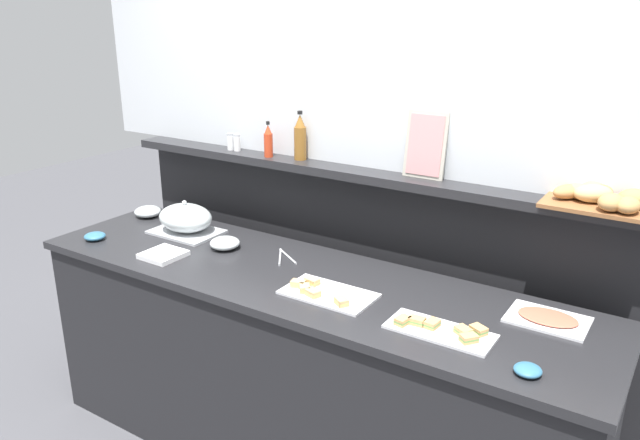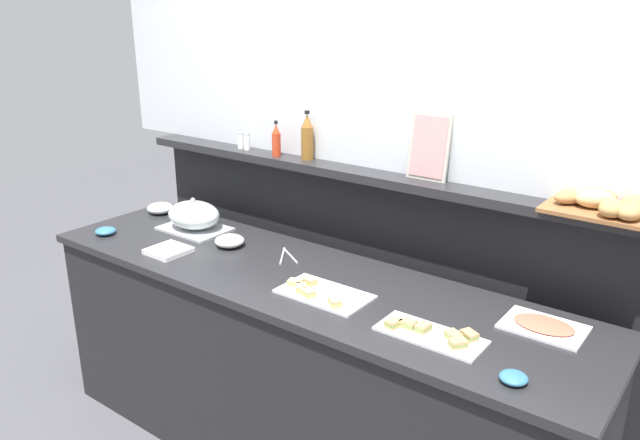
# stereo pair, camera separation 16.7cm
# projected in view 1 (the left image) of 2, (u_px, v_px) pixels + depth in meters

# --- Properties ---
(ground_plane) EXTENTS (12.00, 12.00, 0.00)m
(ground_plane) POSITION_uv_depth(u_px,v_px,m) (365.00, 394.00, 3.38)
(ground_plane) COLOR #4C4C51
(buffet_counter) EXTENTS (2.55, 0.68, 0.93)m
(buffet_counter) POSITION_uv_depth(u_px,v_px,m) (302.00, 371.00, 2.75)
(buffet_counter) COLOR black
(buffet_counter) RESTS_ON ground_plane
(back_ledge_unit) EXTENTS (2.66, 0.22, 1.30)m
(back_ledge_unit) POSITION_uv_depth(u_px,v_px,m) (360.00, 286.00, 3.09)
(back_ledge_unit) COLOR black
(back_ledge_unit) RESTS_ON ground_plane
(upper_wall_panel) EXTENTS (3.26, 0.08, 1.30)m
(upper_wall_panel) POSITION_uv_depth(u_px,v_px,m) (369.00, 19.00, 2.70)
(upper_wall_panel) COLOR silver
(upper_wall_panel) RESTS_ON back_ledge_unit
(sandwich_platter_front) EXTENTS (0.37, 0.16, 0.04)m
(sandwich_platter_front) POSITION_uv_depth(u_px,v_px,m) (441.00, 330.00, 2.15)
(sandwich_platter_front) COLOR silver
(sandwich_platter_front) RESTS_ON buffet_counter
(sandwich_platter_side) EXTENTS (0.36, 0.21, 0.04)m
(sandwich_platter_side) POSITION_uv_depth(u_px,v_px,m) (324.00, 293.00, 2.43)
(sandwich_platter_side) COLOR silver
(sandwich_platter_side) RESTS_ON buffet_counter
(cold_cuts_platter) EXTENTS (0.28, 0.20, 0.02)m
(cold_cuts_platter) POSITION_uv_depth(u_px,v_px,m) (548.00, 319.00, 2.23)
(cold_cuts_platter) COLOR silver
(cold_cuts_platter) RESTS_ON buffet_counter
(serving_cloche) EXTENTS (0.34, 0.24, 0.17)m
(serving_cloche) POSITION_uv_depth(u_px,v_px,m) (186.00, 219.00, 3.08)
(serving_cloche) COLOR #B7BABF
(serving_cloche) RESTS_ON buffet_counter
(glass_bowl_large) EXTENTS (0.14, 0.14, 0.06)m
(glass_bowl_large) POSITION_uv_depth(u_px,v_px,m) (148.00, 212.00, 3.34)
(glass_bowl_large) COLOR silver
(glass_bowl_large) RESTS_ON buffet_counter
(glass_bowl_medium) EXTENTS (0.14, 0.14, 0.06)m
(glass_bowl_medium) POSITION_uv_depth(u_px,v_px,m) (225.00, 244.00, 2.89)
(glass_bowl_medium) COLOR silver
(glass_bowl_medium) RESTS_ON buffet_counter
(condiment_bowl_cream) EXTENTS (0.10, 0.10, 0.04)m
(condiment_bowl_cream) POSITION_uv_depth(u_px,v_px,m) (95.00, 236.00, 3.01)
(condiment_bowl_cream) COLOR teal
(condiment_bowl_cream) RESTS_ON buffet_counter
(condiment_bowl_red) EXTENTS (0.09, 0.09, 0.03)m
(condiment_bowl_red) POSITION_uv_depth(u_px,v_px,m) (528.00, 370.00, 1.90)
(condiment_bowl_red) COLOR teal
(condiment_bowl_red) RESTS_ON buffet_counter
(serving_tongs) EXTENTS (0.16, 0.16, 0.01)m
(serving_tongs) POSITION_uv_depth(u_px,v_px,m) (284.00, 256.00, 2.80)
(serving_tongs) COLOR #B7BABF
(serving_tongs) RESTS_ON buffet_counter
(napkin_stack) EXTENTS (0.17, 0.17, 0.02)m
(napkin_stack) POSITION_uv_depth(u_px,v_px,m) (163.00, 255.00, 2.80)
(napkin_stack) COLOR white
(napkin_stack) RESTS_ON buffet_counter
(vinegar_bottle_amber) EXTENTS (0.06, 0.06, 0.24)m
(vinegar_bottle_amber) POSITION_uv_depth(u_px,v_px,m) (300.00, 138.00, 2.98)
(vinegar_bottle_amber) COLOR #8E5B23
(vinegar_bottle_amber) RESTS_ON back_ledge_unit
(hot_sauce_bottle) EXTENTS (0.04, 0.04, 0.18)m
(hot_sauce_bottle) POSITION_uv_depth(u_px,v_px,m) (268.00, 141.00, 3.04)
(hot_sauce_bottle) COLOR red
(hot_sauce_bottle) RESTS_ON back_ledge_unit
(salt_shaker) EXTENTS (0.03, 0.03, 0.09)m
(salt_shaker) POSITION_uv_depth(u_px,v_px,m) (230.00, 142.00, 3.20)
(salt_shaker) COLOR white
(salt_shaker) RESTS_ON back_ledge_unit
(pepper_shaker) EXTENTS (0.03, 0.03, 0.09)m
(pepper_shaker) POSITION_uv_depth(u_px,v_px,m) (237.00, 143.00, 3.18)
(pepper_shaker) COLOR white
(pepper_shaker) RESTS_ON back_ledge_unit
(bread_basket) EXTENTS (0.40, 0.27, 0.08)m
(bread_basket) POSITION_uv_depth(u_px,v_px,m) (600.00, 197.00, 2.28)
(bread_basket) COLOR brown
(bread_basket) RESTS_ON back_ledge_unit
(framed_picture) EXTENTS (0.18, 0.05, 0.29)m
(framed_picture) POSITION_uv_depth(u_px,v_px,m) (426.00, 145.00, 2.65)
(framed_picture) COLOR #B2AD9E
(framed_picture) RESTS_ON back_ledge_unit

